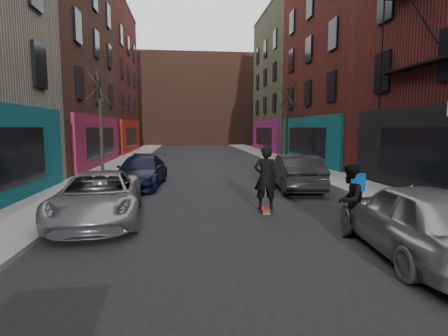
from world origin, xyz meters
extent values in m
cube|color=gray|center=(-6.25, 30.00, 0.07)|extent=(2.50, 84.00, 0.13)
cube|color=gray|center=(6.25, 30.00, 0.07)|extent=(2.50, 84.00, 0.13)
cube|color=#47281E|center=(0.00, 56.00, 7.00)|extent=(40.00, 10.00, 14.00)
imported|color=gray|center=(-4.06, 8.08, 0.70)|extent=(2.86, 5.27, 1.40)
imported|color=black|center=(-3.57, 13.97, 0.70)|extent=(2.34, 4.97, 1.40)
imported|color=#979B9F|center=(3.20, 4.41, 0.79)|extent=(2.32, 4.82, 1.59)
imported|color=black|center=(3.20, 12.41, 0.77)|extent=(2.08, 4.80, 1.54)
cube|color=brown|center=(0.97, 8.55, 0.05)|extent=(0.31, 0.82, 0.10)
imported|color=black|center=(0.97, 8.55, 1.11)|extent=(0.78, 0.56, 2.01)
imported|color=black|center=(2.47, 5.85, 0.90)|extent=(1.11, 1.10, 1.80)
cube|color=#0C47B1|center=(2.59, 5.72, 1.38)|extent=(0.31, 0.32, 0.42)
camera|label=1|loc=(-1.55, -2.18, 2.68)|focal=28.00mm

